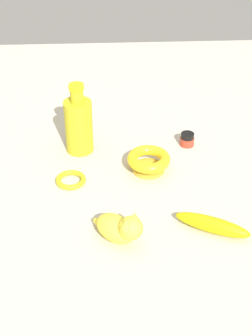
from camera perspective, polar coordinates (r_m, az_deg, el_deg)
The scene contains 7 objects.
ground at distance 1.31m, azimuth 0.00°, elevation -2.18°, with size 2.00×2.00×0.00m, color #BCB29E.
bowl at distance 1.35m, azimuth 2.60°, elevation 0.84°, with size 0.12×0.12×0.05m.
bangle at distance 1.33m, azimuth -6.33°, elevation -1.35°, with size 0.08×0.08×0.01m, color gold.
cat_figurine at distance 1.13m, azimuth -0.73°, elevation -6.83°, with size 0.12×0.12×0.09m.
nail_polish_jar at distance 1.48m, azimuth 7.00°, elevation 3.26°, with size 0.04×0.04×0.04m.
banana at distance 1.19m, azimuth 9.84°, elevation -6.42°, with size 0.18×0.04×0.04m, color #BBB20C.
bottle_tall at distance 1.41m, azimuth -5.44°, elevation 5.00°, with size 0.08×0.08×0.21m.
Camera 1 is at (1.03, -0.05, 0.80)m, focal length 53.37 mm.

